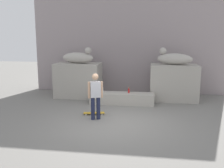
# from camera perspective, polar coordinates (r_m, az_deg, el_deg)

# --- Properties ---
(ground_plane) EXTENTS (40.00, 40.00, 0.00)m
(ground_plane) POSITION_cam_1_polar(r_m,az_deg,el_deg) (9.08, 0.45, -8.58)
(ground_plane) COLOR slate
(facade_wall) EXTENTS (9.98, 0.60, 5.45)m
(facade_wall) POSITION_cam_1_polar(r_m,az_deg,el_deg) (13.93, 3.56, 9.51)
(facade_wall) COLOR gray
(facade_wall) RESTS_ON ground_plane
(pedestal_left) EXTENTS (2.16, 1.34, 1.66)m
(pedestal_left) POSITION_cam_1_polar(r_m,az_deg,el_deg) (12.87, -7.38, 0.87)
(pedestal_left) COLOR #A39E93
(pedestal_left) RESTS_ON ground_plane
(pedestal_right) EXTENTS (2.16, 1.34, 1.66)m
(pedestal_right) POSITION_cam_1_polar(r_m,az_deg,el_deg) (12.44, 13.35, 0.34)
(pedestal_right) COLOR #A39E93
(pedestal_right) RESTS_ON ground_plane
(statue_reclining_left) EXTENTS (1.68, 0.86, 0.78)m
(statue_reclining_left) POSITION_cam_1_polar(r_m,az_deg,el_deg) (12.71, -7.35, 5.82)
(statue_reclining_left) COLOR #B0AAA1
(statue_reclining_left) RESTS_ON pedestal_left
(statue_reclining_right) EXTENTS (1.69, 0.91, 0.78)m
(statue_reclining_right) POSITION_cam_1_polar(r_m,az_deg,el_deg) (12.30, 13.41, 5.46)
(statue_reclining_right) COLOR #B0AAA1
(statue_reclining_right) RESTS_ON pedestal_right
(ledge_block) EXTENTS (2.80, 0.69, 0.50)m
(ledge_block) POSITION_cam_1_polar(r_m,az_deg,el_deg) (11.47, 2.24, -3.20)
(ledge_block) COLOR #A39E93
(ledge_block) RESTS_ON ground_plane
(skater) EXTENTS (0.51, 0.31, 1.67)m
(skater) POSITION_cam_1_polar(r_m,az_deg,el_deg) (9.25, -3.65, -2.28)
(skater) COLOR #1E233F
(skater) RESTS_ON ground_plane
(skateboard) EXTENTS (0.82, 0.35, 0.08)m
(skateboard) POSITION_cam_1_polar(r_m,az_deg,el_deg) (10.03, -3.96, -6.34)
(skateboard) COLOR gold
(skateboard) RESTS_ON ground_plane
(bottle_red) EXTENTS (0.07, 0.07, 0.26)m
(bottle_red) POSITION_cam_1_polar(r_m,az_deg,el_deg) (11.42, 3.70, -1.47)
(bottle_red) COLOR red
(bottle_red) RESTS_ON ledge_block
(bottle_clear) EXTENTS (0.08, 0.08, 0.29)m
(bottle_clear) POSITION_cam_1_polar(r_m,az_deg,el_deg) (11.51, -2.11, -1.27)
(bottle_clear) COLOR silver
(bottle_clear) RESTS_ON ledge_block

